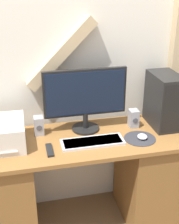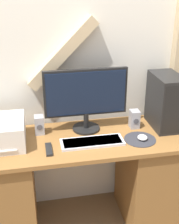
{
  "view_description": "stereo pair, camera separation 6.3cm",
  "coord_description": "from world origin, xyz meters",
  "px_view_note": "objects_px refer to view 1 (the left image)",
  "views": [
    {
      "loc": [
        -0.36,
        -1.59,
        1.87
      ],
      "look_at": [
        0.07,
        0.29,
        0.98
      ],
      "focal_mm": 50.0,
      "sensor_mm": 36.0,
      "label": 1
    },
    {
      "loc": [
        -0.3,
        -1.61,
        1.87
      ],
      "look_at": [
        0.07,
        0.29,
        0.98
      ],
      "focal_mm": 50.0,
      "sensor_mm": 36.0,
      "label": 2
    }
  ],
  "objects_px": {
    "keyboard": "(93,142)",
    "computer_tower": "(164,101)",
    "monitor": "(85,96)",
    "speaker_right": "(134,118)",
    "remote_control": "(50,150)",
    "mouse": "(142,137)",
    "speaker_left": "(39,126)"
  },
  "relations": [
    {
      "from": "keyboard",
      "to": "speaker_left",
      "type": "relative_size",
      "value": 3.18
    },
    {
      "from": "keyboard",
      "to": "speaker_right",
      "type": "distance_m",
      "value": 0.4
    },
    {
      "from": "speaker_right",
      "to": "computer_tower",
      "type": "bearing_deg",
      "value": -4.71
    },
    {
      "from": "speaker_left",
      "to": "speaker_right",
      "type": "relative_size",
      "value": 1.0
    },
    {
      "from": "monitor",
      "to": "mouse",
      "type": "xyz_separation_m",
      "value": [
        0.36,
        -0.24,
        -0.25
      ]
    },
    {
      "from": "mouse",
      "to": "computer_tower",
      "type": "relative_size",
      "value": 0.19
    },
    {
      "from": "monitor",
      "to": "computer_tower",
      "type": "bearing_deg",
      "value": -5.75
    },
    {
      "from": "monitor",
      "to": "speaker_right",
      "type": "height_order",
      "value": "monitor"
    },
    {
      "from": "keyboard",
      "to": "mouse",
      "type": "bearing_deg",
      "value": -3.79
    },
    {
      "from": "mouse",
      "to": "computer_tower",
      "type": "distance_m",
      "value": 0.34
    },
    {
      "from": "computer_tower",
      "to": "remote_control",
      "type": "bearing_deg",
      "value": -167.73
    },
    {
      "from": "speaker_right",
      "to": "remote_control",
      "type": "relative_size",
      "value": 0.88
    },
    {
      "from": "mouse",
      "to": "speaker_left",
      "type": "relative_size",
      "value": 0.55
    },
    {
      "from": "computer_tower",
      "to": "speaker_right",
      "type": "bearing_deg",
      "value": 175.29
    },
    {
      "from": "monitor",
      "to": "mouse",
      "type": "distance_m",
      "value": 0.49
    },
    {
      "from": "keyboard",
      "to": "remote_control",
      "type": "height_order",
      "value": "keyboard"
    },
    {
      "from": "mouse",
      "to": "speaker_right",
      "type": "distance_m",
      "value": 0.2
    },
    {
      "from": "speaker_left",
      "to": "mouse",
      "type": "bearing_deg",
      "value": -18.76
    },
    {
      "from": "monitor",
      "to": "speaker_right",
      "type": "relative_size",
      "value": 4.4
    },
    {
      "from": "monitor",
      "to": "remote_control",
      "type": "bearing_deg",
      "value": -139.68
    },
    {
      "from": "monitor",
      "to": "remote_control",
      "type": "distance_m",
      "value": 0.47
    },
    {
      "from": "speaker_left",
      "to": "remote_control",
      "type": "bearing_deg",
      "value": -79.59
    },
    {
      "from": "remote_control",
      "to": "keyboard",
      "type": "bearing_deg",
      "value": 6.97
    },
    {
      "from": "computer_tower",
      "to": "speaker_right",
      "type": "xyz_separation_m",
      "value": [
        -0.23,
        0.02,
        -0.13
      ]
    },
    {
      "from": "keyboard",
      "to": "computer_tower",
      "type": "distance_m",
      "value": 0.63
    },
    {
      "from": "monitor",
      "to": "computer_tower",
      "type": "distance_m",
      "value": 0.59
    },
    {
      "from": "monitor",
      "to": "speaker_right",
      "type": "bearing_deg",
      "value": -6.41
    },
    {
      "from": "computer_tower",
      "to": "speaker_left",
      "type": "distance_m",
      "value": 0.94
    },
    {
      "from": "computer_tower",
      "to": "remote_control",
      "type": "height_order",
      "value": "computer_tower"
    },
    {
      "from": "mouse",
      "to": "remote_control",
      "type": "bearing_deg",
      "value": -178.84
    },
    {
      "from": "speaker_left",
      "to": "speaker_right",
      "type": "distance_m",
      "value": 0.7
    },
    {
      "from": "speaker_right",
      "to": "monitor",
      "type": "bearing_deg",
      "value": 173.59
    }
  ]
}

